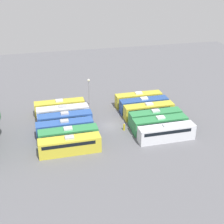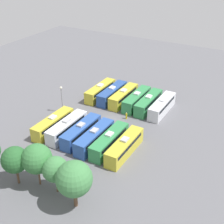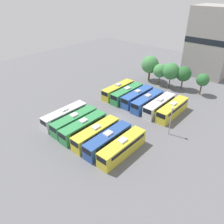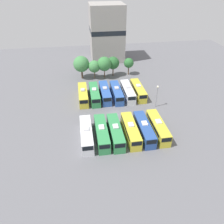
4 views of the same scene
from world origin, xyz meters
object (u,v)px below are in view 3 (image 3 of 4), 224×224
Objects in this scene: bus_0 at (65,115)px; bus_4 at (108,140)px; bus_6 at (118,90)px; bus_9 at (147,101)px; bus_5 at (123,147)px; bus_2 at (84,127)px; bus_10 at (160,105)px; bus_11 at (173,109)px; light_pole at (171,116)px; bus_3 at (96,133)px; tree_4 at (203,80)px; tree_2 at (171,71)px; tree_0 at (150,65)px; bus_8 at (137,96)px; tree_3 at (184,74)px; worker_person at (104,116)px; tree_1 at (160,71)px; bus_1 at (75,121)px; depot_building at (212,42)px; bus_7 at (127,93)px.

bus_0 is 1.00× the size of bus_4.
bus_6 is 1.00× the size of bus_9.
bus_2 is at bearing -178.48° from bus_5.
bus_11 is (3.36, 0.32, 0.00)m from bus_10.
bus_9 is at bearing 145.24° from light_pole.
tree_4 reaches higher than bus_3.
bus_6 and bus_11 have the same top height.
bus_10 is at bearing -70.20° from tree_2.
tree_0 reaches higher than tree_2.
bus_0 is at bearing -126.35° from bus_10.
bus_6 is at bearing -137.57° from tree_4.
tree_3 reaches higher than bus_8.
tree_3 is (11.54, 15.79, 3.11)m from bus_6.
bus_3 and bus_9 have the same top height.
worker_person is 0.24× the size of tree_1.
bus_5 is at bearing -64.24° from tree_0.
bus_5 and bus_10 have the same top height.
worker_person is 26.60m from tree_2.
bus_6 is (-6.51, 18.86, 0.00)m from bus_2.
bus_1 is 1.45× the size of tree_2.
bus_6 is 15.66m from tree_0.
bus_1 and bus_10 have the same top height.
worker_person is at bearing 96.73° from bus_2.
tree_1 is (-8.59, 32.95, 2.83)m from bus_4.
tree_0 is (-3.00, 33.90, 3.58)m from bus_1.
bus_2 is 19.91m from bus_10.
bus_11 is at bearing 5.46° from bus_10.
worker_person is (-0.87, -11.97, -0.93)m from bus_8.
depot_building reaches higher than bus_5.
bus_8 is at bearing -67.67° from tree_0.
bus_1 is at bearing -108.85° from worker_person.
bus_11 is 8.56m from light_pole.
bus_5 is (16.76, 0.02, 0.00)m from bus_0.
tree_2 reaches higher than bus_6.
tree_3 is 0.32× the size of depot_building.
depot_building is at bearing 70.55° from bus_6.
bus_5 is at bearing -90.45° from bus_11.
light_pole is 42.03m from depot_building.
bus_5 is at bearing 1.52° from bus_2.
bus_2 is 35.14m from tree_3.
tree_2 is (-8.56, 14.13, 3.54)m from bus_11.
tree_1 is 12.65m from tree_4.
bus_9 is (3.46, -0.45, 0.00)m from bus_8.
tree_4 is at bearing 63.22° from bus_0.
depot_building reaches higher than tree_3.
bus_1 is at bearing 179.53° from bus_4.
bus_11 is 1.71× the size of light_pole.
tree_1 is at bearing 121.29° from bus_10.
depot_building is (8.45, 33.62, 9.31)m from bus_7.
bus_5 is 18.67m from bus_10.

